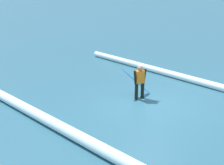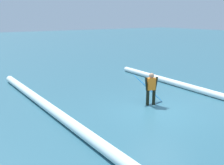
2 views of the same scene
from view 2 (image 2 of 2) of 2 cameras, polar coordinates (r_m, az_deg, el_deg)
name	(u,v)px [view 2 (image 2 of 2)]	position (r m, az deg, el deg)	size (l,w,h in m)	color
ground_plane	(160,111)	(10.98, 10.19, -5.96)	(121.50, 121.50, 0.00)	#2E6072
surfer	(151,87)	(11.39, 8.41, -1.01)	(0.31, 0.58, 1.41)	black
surfboard	(148,88)	(11.78, 7.69, -1.14)	(0.93, 1.34, 1.35)	#268CE5
wave_crest_midground	(107,150)	(7.45, -1.07, -14.26)	(0.36, 0.36, 20.52)	white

